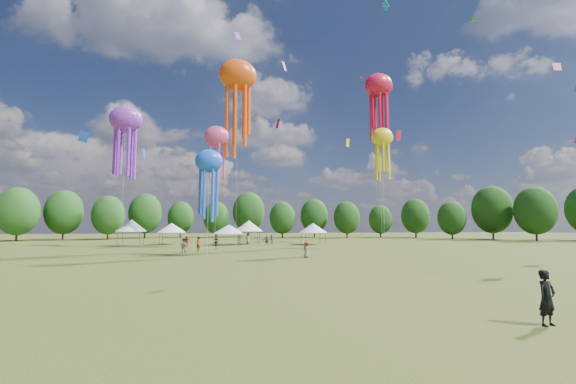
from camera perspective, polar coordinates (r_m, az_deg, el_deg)
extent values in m
plane|color=#384416|center=(14.01, 10.44, -19.45)|extent=(300.00, 300.00, 0.00)
imported|color=black|center=(16.30, 34.85, -13.14)|extent=(0.77, 0.58, 1.92)
imported|color=gray|center=(48.77, -15.71, -7.94)|extent=(1.01, 0.87, 1.80)
imported|color=gray|center=(71.96, -6.16, -7.06)|extent=(0.72, 1.01, 1.93)
imported|color=gray|center=(69.43, -2.55, -7.26)|extent=(0.73, 0.88, 1.69)
imported|color=gray|center=(55.83, -11.01, -7.77)|extent=(1.08, 0.71, 1.56)
imported|color=gray|center=(61.50, -15.30, -7.34)|extent=(1.11, 0.72, 1.75)
imported|color=gray|center=(65.57, -3.27, -7.40)|extent=(1.59, 0.70, 1.65)
imported|color=gray|center=(51.35, -13.61, -7.76)|extent=(0.69, 0.83, 1.93)
imported|color=gray|center=(40.68, 2.80, -8.84)|extent=(0.84, 0.95, 1.64)
cylinder|color=#47474C|center=(66.45, -24.68, -6.62)|extent=(0.08, 0.08, 2.34)
cylinder|color=#47474C|center=(69.78, -24.01, -6.55)|extent=(0.08, 0.08, 2.34)
cylinder|color=#47474C|center=(65.73, -21.75, -6.75)|extent=(0.08, 0.08, 2.34)
cylinder|color=#47474C|center=(69.10, -21.22, -6.66)|extent=(0.08, 0.08, 2.34)
cube|color=white|center=(67.71, -22.88, -5.62)|extent=(3.83, 3.83, 0.10)
cone|color=white|center=(67.70, -22.85, -4.73)|extent=(4.98, 4.98, 2.00)
cylinder|color=#47474C|center=(69.89, -19.05, -6.83)|extent=(0.08, 0.08, 2.04)
cylinder|color=#47474C|center=(73.42, -18.66, -6.75)|extent=(0.08, 0.08, 2.04)
cylinder|color=#47474C|center=(69.49, -16.12, -6.92)|extent=(0.08, 0.08, 2.04)
cylinder|color=#47474C|center=(73.04, -15.87, -6.83)|extent=(0.08, 0.08, 2.04)
cube|color=white|center=(71.41, -17.41, -5.98)|extent=(3.96, 3.96, 0.10)
cone|color=white|center=(71.39, -17.39, -5.23)|extent=(5.15, 5.15, 1.75)
cylinder|color=#47474C|center=(65.33, -10.72, -7.23)|extent=(0.08, 0.08, 1.88)
cylinder|color=#47474C|center=(69.21, -10.74, -7.11)|extent=(0.08, 0.08, 1.88)
cylinder|color=#47474C|center=(65.47, -7.30, -7.27)|extent=(0.08, 0.08, 1.88)
cylinder|color=#47474C|center=(69.34, -7.51, -7.15)|extent=(0.08, 0.08, 1.88)
cube|color=white|center=(67.28, -9.06, -6.35)|extent=(4.28, 4.28, 0.10)
cone|color=white|center=(67.26, -9.05, -5.62)|extent=(5.56, 5.56, 1.61)
cylinder|color=#47474C|center=(66.69, -7.46, -7.05)|extent=(0.08, 0.08, 2.29)
cylinder|color=#47474C|center=(70.26, -7.64, -6.95)|extent=(0.08, 0.08, 2.29)
cylinder|color=#47474C|center=(67.01, -4.38, -7.07)|extent=(0.08, 0.08, 2.29)
cylinder|color=#47474C|center=(70.57, -4.72, -6.97)|extent=(0.08, 0.08, 2.29)
cube|color=white|center=(68.58, -6.04, -6.01)|extent=(3.98, 3.98, 0.10)
cone|color=white|center=(68.57, -6.03, -5.15)|extent=(5.18, 5.18, 1.96)
cylinder|color=#47474C|center=(65.70, 2.74, -7.24)|extent=(0.08, 0.08, 2.03)
cylinder|color=#47474C|center=(69.19, 2.03, -7.13)|extent=(0.08, 0.08, 2.03)
cylinder|color=#47474C|center=(66.64, 5.76, -7.19)|extent=(0.08, 0.08, 2.03)
cylinder|color=#47474C|center=(70.08, 4.91, -7.09)|extent=(0.08, 0.08, 2.03)
cube|color=white|center=(67.85, 3.85, -6.27)|extent=(3.99, 3.99, 0.10)
cone|color=white|center=(67.84, 3.85, -5.49)|extent=(5.18, 5.18, 1.74)
ellipsoid|color=#D63F80|center=(56.43, -10.86, 8.35)|extent=(3.64, 2.55, 3.10)
cylinder|color=beige|center=(55.11, -11.00, -0.03)|extent=(0.03, 0.03, 16.51)
ellipsoid|color=#F84E0F|center=(59.91, -7.69, 17.29)|extent=(5.71, 3.99, 4.85)
cylinder|color=beige|center=(56.25, -7.85, 4.83)|extent=(0.03, 0.03, 26.25)
ellipsoid|color=yellow|center=(53.53, 14.23, 8.12)|extent=(3.11, 2.18, 2.65)
cylinder|color=beige|center=(52.32, 14.41, -0.21)|extent=(0.03, 0.03, 15.57)
ellipsoid|color=purple|center=(65.03, -23.54, 10.18)|extent=(4.98, 3.49, 4.23)
cylinder|color=beige|center=(63.20, -23.87, 1.32)|extent=(0.03, 0.03, 20.13)
ellipsoid|color=blue|center=(43.41, -12.00, 4.63)|extent=(3.13, 2.19, 2.66)
cylinder|color=beige|center=(42.85, -12.13, -2.46)|extent=(0.03, 0.03, 10.74)
ellipsoid|color=red|center=(75.68, 13.70, 15.57)|extent=(5.43, 3.80, 4.62)
cylinder|color=beige|center=(71.81, 13.95, 4.29)|extent=(0.03, 0.03, 30.00)
cube|color=purple|center=(54.63, -7.70, 22.58)|extent=(0.98, 0.46, 1.21)
cube|color=red|center=(79.38, -1.57, 10.43)|extent=(0.65, 1.92, 2.31)
cube|color=#F84E0F|center=(86.51, 11.21, 16.66)|extent=(0.43, 0.72, 0.80)
cube|color=#72D623|center=(57.53, -10.24, 6.94)|extent=(0.49, 1.27, 1.49)
cube|color=#1BB4E9|center=(72.54, 14.67, 25.89)|extent=(0.55, 1.73, 1.98)
cube|color=red|center=(63.28, 35.89, 15.28)|extent=(1.22, 0.76, 1.33)
cube|color=blue|center=(88.46, -21.15, 5.46)|extent=(0.33, 2.33, 2.61)
cube|color=#D63F80|center=(70.41, -0.57, 18.67)|extent=(1.15, 1.23, 1.87)
cube|color=red|center=(83.03, 16.56, 8.27)|extent=(1.68, 1.59, 2.53)
cube|color=yellow|center=(77.28, 9.11, 7.45)|extent=(0.99, 1.15, 1.74)
cube|color=#72D623|center=(56.02, 26.51, 22.60)|extent=(0.60, 0.72, 0.92)
cube|color=blue|center=(80.23, -28.80, 7.39)|extent=(2.06, 1.30, 2.08)
cube|color=#1BB4E9|center=(69.33, -9.39, 7.49)|extent=(0.81, 0.70, 1.09)
cylinder|color=#38281C|center=(100.21, -36.13, -5.14)|extent=(0.44, 0.44, 3.36)
ellipsoid|color=#1E4517|center=(100.24, -35.99, -2.38)|extent=(8.40, 8.40, 10.51)
cylinder|color=#38281C|center=(104.48, -31.19, -5.33)|extent=(0.44, 0.44, 3.41)
ellipsoid|color=#1E4517|center=(104.51, -31.07, -2.64)|extent=(8.53, 8.53, 10.66)
cylinder|color=#38281C|center=(101.02, -25.89, -5.68)|extent=(0.44, 0.44, 3.07)
ellipsoid|color=#1E4517|center=(101.03, -25.79, -3.19)|extent=(7.66, 7.66, 9.58)
cylinder|color=#38281C|center=(107.62, -21.08, -5.69)|extent=(0.44, 0.44, 3.43)
ellipsoid|color=#1E4517|center=(107.65, -20.99, -3.06)|extent=(8.58, 8.58, 10.73)
cylinder|color=#38281C|center=(112.06, -16.15, -5.91)|extent=(0.44, 0.44, 2.95)
ellipsoid|color=#1E4517|center=(112.07, -16.09, -3.75)|extent=(7.37, 7.37, 9.21)
cylinder|color=#38281C|center=(107.73, -10.96, -6.07)|extent=(0.44, 0.44, 2.89)
ellipsoid|color=#1E4517|center=(107.73, -10.93, -3.86)|extent=(7.23, 7.23, 9.04)
cylinder|color=#38281C|center=(112.58, -6.04, -5.85)|extent=(0.44, 0.44, 3.84)
ellipsoid|color=#1E4517|center=(112.64, -6.02, -3.04)|extent=(9.60, 9.60, 11.99)
cylinder|color=#38281C|center=(102.72, -0.87, -6.23)|extent=(0.44, 0.44, 2.84)
ellipsoid|color=#1E4517|center=(102.72, -0.87, -3.95)|extent=(7.11, 7.11, 8.89)
cylinder|color=#38281C|center=(107.38, 4.03, -6.09)|extent=(0.44, 0.44, 3.16)
ellipsoid|color=#1E4517|center=(107.39, 4.02, -3.66)|extent=(7.91, 7.91, 9.88)
cylinder|color=#38281C|center=(104.23, 9.01, -6.14)|extent=(0.44, 0.44, 2.88)
ellipsoid|color=#1E4517|center=(104.23, 8.98, -3.87)|extent=(7.21, 7.21, 9.01)
cylinder|color=#38281C|center=(110.17, 13.99, -6.06)|extent=(0.44, 0.44, 2.63)
ellipsoid|color=#1E4517|center=(110.16, 13.94, -4.10)|extent=(6.57, 6.57, 8.22)
cylinder|color=#38281C|center=(111.19, 18.98, -5.80)|extent=(0.44, 0.44, 3.13)
ellipsoid|color=#1E4517|center=(111.21, 18.91, -3.48)|extent=(7.81, 7.81, 9.77)
cylinder|color=#38281C|center=(102.79, 23.84, -5.84)|extent=(0.44, 0.44, 2.72)
ellipsoid|color=#1E4517|center=(102.78, 23.76, -3.66)|extent=(6.80, 6.80, 8.50)
cylinder|color=#38281C|center=(106.12, 28.88, -5.31)|extent=(0.44, 0.44, 3.81)
ellipsoid|color=#1E4517|center=(106.18, 28.75, -2.35)|extent=(9.52, 9.52, 11.90)
cylinder|color=#38281C|center=(101.79, 33.75, -5.21)|extent=(0.44, 0.44, 3.51)
ellipsoid|color=#1E4517|center=(101.83, 33.61, -2.37)|extent=(8.78, 8.78, 10.97)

